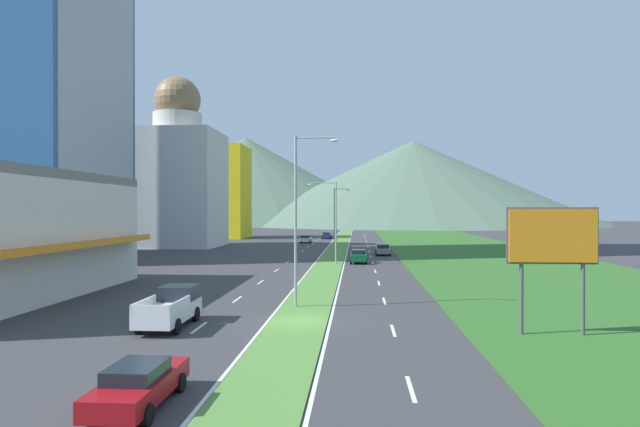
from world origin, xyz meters
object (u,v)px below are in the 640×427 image
car_2 (327,235)px  car_4 (306,239)px  billboard_roadside (553,242)px  car_0 (139,384)px  car_3 (358,256)px  car_1 (383,250)px  street_lamp_near (300,210)px  street_lamp_mid (333,216)px  street_lamp_far (336,214)px  pickup_truck_0 (171,308)px

car_2 → car_4: size_ratio=1.05×
billboard_roadside → car_0: size_ratio=1.34×
billboard_roadside → car_3: billboard_roadside is taller
car_1 → car_2: (-10.29, 43.30, -0.01)m
car_2 → car_4: (-3.23, -15.23, -0.01)m
street_lamp_near → car_0: 18.90m
car_3 → car_4: bearing=-165.9°
car_0 → car_3: 47.88m
car_0 → car_2: (0.18, 102.64, 0.02)m
car_4 → car_0: bearing=-178.0°
car_4 → car_1: bearing=-154.3°
street_lamp_mid → street_lamp_near: bearing=-91.8°
car_1 → street_lamp_far: bearing=-153.0°
street_lamp_mid → car_3: size_ratio=2.30×
car_4 → street_lamp_mid: bearing=-170.4°
street_lamp_near → street_lamp_far: 55.51m
street_lamp_near → car_4: 70.10m
street_lamp_mid → street_lamp_far: size_ratio=0.96×
billboard_roadside → car_4: 79.11m
street_lamp_far → car_4: 16.25m
car_0 → pickup_truck_0: 12.23m
car_4 → pickup_truck_0: bearing=180.0°
street_lamp_near → car_4: size_ratio=2.49×
street_lamp_near → street_lamp_far: bearing=89.8°
car_2 → car_3: bearing=-172.9°
billboard_roadside → street_lamp_near: bearing=152.4°
pickup_truck_0 → billboard_roadside: bearing=-92.9°
car_1 → pickup_truck_0: bearing=-15.9°
car_1 → car_3: bearing=-16.0°
street_lamp_near → car_3: street_lamp_near is taller
billboard_roadside → car_2: (-16.31, 91.80, -3.90)m
car_0 → car_4: 87.46m
billboard_roadside → car_4: bearing=104.3°
billboard_roadside → car_2: billboard_roadside is taller
billboard_roadside → pickup_truck_0: bearing=177.1°
street_lamp_far → car_2: bearing=96.2°
street_lamp_far → car_0: 73.54m
car_4 → car_2: bearing=-12.0°
street_lamp_mid → car_4: (-7.11, 41.87, -4.78)m
street_lamp_far → car_1: size_ratio=2.11×
billboard_roadside → pickup_truck_0: billboard_roadside is taller
car_1 → car_4: car_1 is taller
street_lamp_mid → car_4: size_ratio=2.17×
car_1 → car_4: 31.15m
billboard_roadside → car_4: billboard_roadside is taller
car_0 → street_lamp_far: bearing=-2.6°
billboard_roadside → pickup_truck_0: 19.96m
car_3 → billboard_roadside: bearing=14.5°
car_0 → car_4: car_4 is taller
street_lamp_near → street_lamp_mid: size_ratio=1.15×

